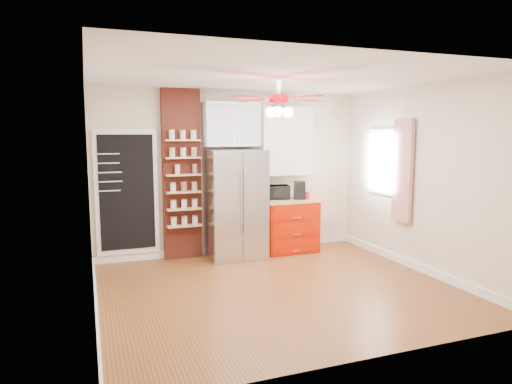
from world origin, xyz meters
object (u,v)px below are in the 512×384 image
object	(u,v)px
fridge	(235,204)
canister_left	(306,195)
ceiling_fan	(279,99)
red_cabinet	(289,225)
pantry_jar_oats	(177,170)
toaster_oven	(276,192)
coffee_maker	(299,190)

from	to	relation	value
fridge	canister_left	world-z (taller)	fridge
fridge	ceiling_fan	distance (m)	2.25
red_cabinet	fridge	bearing A→B (deg)	-177.05
fridge	pantry_jar_oats	size ratio (longest dim) A/B	12.29
toaster_oven	coffee_maker	world-z (taller)	coffee_maker
pantry_jar_oats	toaster_oven	bearing A→B (deg)	-0.15
ceiling_fan	pantry_jar_oats	distance (m)	2.23
toaster_oven	pantry_jar_oats	distance (m)	1.73
toaster_oven	canister_left	xyz separation A→B (m)	(0.48, -0.17, -0.06)
fridge	canister_left	bearing A→B (deg)	-1.69
canister_left	red_cabinet	bearing A→B (deg)	162.92
coffee_maker	red_cabinet	bearing A→B (deg)	174.46
canister_left	ceiling_fan	bearing A→B (deg)	-127.06
red_cabinet	toaster_oven	size ratio (longest dim) A/B	2.22
ceiling_fan	coffee_maker	distance (m)	2.37
ceiling_fan	toaster_oven	bearing A→B (deg)	67.62
toaster_oven	canister_left	distance (m)	0.51
coffee_maker	canister_left	size ratio (longest dim) A/B	2.43
ceiling_fan	fridge	bearing A→B (deg)	91.76
canister_left	toaster_oven	bearing A→B (deg)	160.62
canister_left	pantry_jar_oats	xyz separation A→B (m)	(-2.15, 0.17, 0.48)
red_cabinet	coffee_maker	xyz separation A→B (m)	(0.16, -0.07, 0.60)
fridge	toaster_oven	world-z (taller)	fridge
canister_left	pantry_jar_oats	size ratio (longest dim) A/B	0.87
red_cabinet	canister_left	distance (m)	0.59
coffee_maker	toaster_oven	bearing A→B (deg)	175.37
toaster_oven	coffee_maker	xyz separation A→B (m)	(0.35, -0.15, 0.03)
red_cabinet	ceiling_fan	bearing A→B (deg)	-118.71
coffee_maker	fridge	bearing A→B (deg)	-162.39
coffee_maker	canister_left	distance (m)	0.15
red_cabinet	toaster_oven	world-z (taller)	toaster_oven
fridge	canister_left	xyz separation A→B (m)	(1.25, -0.04, 0.09)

